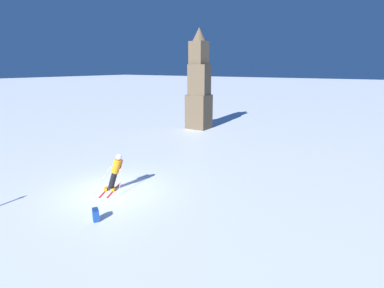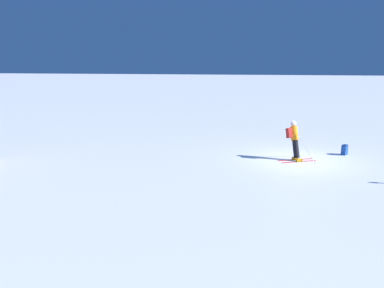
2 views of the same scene
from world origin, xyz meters
name	(u,v)px [view 1 (image 1 of 2)]	position (x,y,z in m)	size (l,w,h in m)	color
ground_plane	(113,191)	(0.00, 0.00, 0.00)	(300.00, 300.00, 0.00)	white
skier	(116,170)	(0.06, 0.17, 0.99)	(1.43, 1.74, 1.81)	red
rock_pillar	(199,88)	(-4.37, 14.61, 3.73)	(2.00, 1.76, 8.91)	brown
spare_backpack	(96,215)	(1.55, -2.26, 0.24)	(0.37, 0.35, 0.50)	#194293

